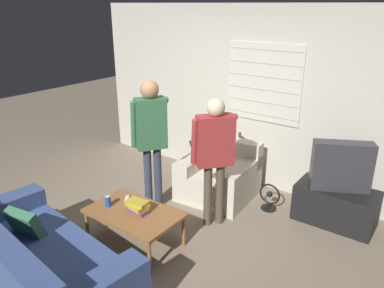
{
  "coord_description": "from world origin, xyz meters",
  "views": [
    {
      "loc": [
        2.54,
        -2.67,
        2.54
      ],
      "look_at": [
        0.12,
        0.63,
        1.0
      ],
      "focal_mm": 35.0,
      "sensor_mm": 36.0,
      "label": 1
    }
  ],
  "objects_px": {
    "armchair_beige": "(220,176)",
    "coffee_table": "(134,214)",
    "tv": "(341,166)",
    "soda_can": "(108,201)",
    "person_left_standing": "(151,130)",
    "book_stack": "(138,206)",
    "couch_blue": "(36,265)",
    "floor_fan": "(269,198)",
    "person_right_standing": "(215,147)",
    "spare_remote": "(127,199)"
  },
  "relations": [
    {
      "from": "floor_fan",
      "to": "coffee_table",
      "type": "bearing_deg",
      "value": -119.63
    },
    {
      "from": "person_right_standing",
      "to": "book_stack",
      "type": "distance_m",
      "value": 1.08
    },
    {
      "from": "armchair_beige",
      "to": "soda_can",
      "type": "height_order",
      "value": "armchair_beige"
    },
    {
      "from": "soda_can",
      "to": "person_right_standing",
      "type": "bearing_deg",
      "value": 50.37
    },
    {
      "from": "couch_blue",
      "to": "floor_fan",
      "type": "xyz_separation_m",
      "value": [
        1.07,
        2.66,
        -0.14
      ]
    },
    {
      "from": "coffee_table",
      "to": "person_left_standing",
      "type": "xyz_separation_m",
      "value": [
        -0.37,
        0.73,
        0.71
      ]
    },
    {
      "from": "couch_blue",
      "to": "coffee_table",
      "type": "distance_m",
      "value": 1.1
    },
    {
      "from": "book_stack",
      "to": "coffee_table",
      "type": "bearing_deg",
      "value": -154.5
    },
    {
      "from": "tv",
      "to": "person_right_standing",
      "type": "bearing_deg",
      "value": 9.26
    },
    {
      "from": "person_left_standing",
      "to": "soda_can",
      "type": "xyz_separation_m",
      "value": [
        0.06,
        -0.81,
        -0.61
      ]
    },
    {
      "from": "person_left_standing",
      "to": "soda_can",
      "type": "bearing_deg",
      "value": -142.51
    },
    {
      "from": "armchair_beige",
      "to": "coffee_table",
      "type": "relative_size",
      "value": 0.96
    },
    {
      "from": "person_right_standing",
      "to": "spare_remote",
      "type": "xyz_separation_m",
      "value": [
        -0.73,
        -0.73,
        -0.58
      ]
    },
    {
      "from": "soda_can",
      "to": "floor_fan",
      "type": "bearing_deg",
      "value": 53.93
    },
    {
      "from": "person_left_standing",
      "to": "book_stack",
      "type": "bearing_deg",
      "value": -115.92
    },
    {
      "from": "tv",
      "to": "person_right_standing",
      "type": "distance_m",
      "value": 1.51
    },
    {
      "from": "spare_remote",
      "to": "coffee_table",
      "type": "bearing_deg",
      "value": -67.15
    },
    {
      "from": "tv",
      "to": "couch_blue",
      "type": "bearing_deg",
      "value": 29.54
    },
    {
      "from": "couch_blue",
      "to": "book_stack",
      "type": "distance_m",
      "value": 1.14
    },
    {
      "from": "coffee_table",
      "to": "person_left_standing",
      "type": "bearing_deg",
      "value": 117.0
    },
    {
      "from": "book_stack",
      "to": "tv",
      "type": "bearing_deg",
      "value": 46.85
    },
    {
      "from": "armchair_beige",
      "to": "floor_fan",
      "type": "relative_size",
      "value": 2.73
    },
    {
      "from": "tv",
      "to": "soda_can",
      "type": "xyz_separation_m",
      "value": [
        -1.99,
        -1.85,
        -0.29
      ]
    },
    {
      "from": "spare_remote",
      "to": "person_right_standing",
      "type": "bearing_deg",
      "value": 7.25
    },
    {
      "from": "armchair_beige",
      "to": "book_stack",
      "type": "xyz_separation_m",
      "value": [
        -0.11,
        -1.5,
        0.18
      ]
    },
    {
      "from": "tv",
      "to": "floor_fan",
      "type": "distance_m",
      "value": 1.0
    },
    {
      "from": "floor_fan",
      "to": "soda_can",
      "type": "bearing_deg",
      "value": -126.07
    },
    {
      "from": "book_stack",
      "to": "couch_blue",
      "type": "bearing_deg",
      "value": -101.58
    },
    {
      "from": "tv",
      "to": "book_stack",
      "type": "height_order",
      "value": "tv"
    },
    {
      "from": "tv",
      "to": "person_left_standing",
      "type": "xyz_separation_m",
      "value": [
        -2.05,
        -1.03,
        0.32
      ]
    },
    {
      "from": "person_left_standing",
      "to": "person_right_standing",
      "type": "height_order",
      "value": "person_left_standing"
    },
    {
      "from": "coffee_table",
      "to": "floor_fan",
      "type": "xyz_separation_m",
      "value": [
        0.89,
        1.57,
        -0.2
      ]
    },
    {
      "from": "armchair_beige",
      "to": "person_right_standing",
      "type": "relative_size",
      "value": 0.63
    },
    {
      "from": "couch_blue",
      "to": "person_left_standing",
      "type": "relative_size",
      "value": 1.25
    },
    {
      "from": "soda_can",
      "to": "spare_remote",
      "type": "distance_m",
      "value": 0.24
    },
    {
      "from": "person_left_standing",
      "to": "spare_remote",
      "type": "distance_m",
      "value": 0.89
    },
    {
      "from": "person_right_standing",
      "to": "book_stack",
      "type": "xyz_separation_m",
      "value": [
        -0.43,
        -0.85,
        -0.52
      ]
    },
    {
      "from": "spare_remote",
      "to": "couch_blue",
      "type": "bearing_deg",
      "value": -124.27
    },
    {
      "from": "armchair_beige",
      "to": "spare_remote",
      "type": "xyz_separation_m",
      "value": [
        -0.41,
        -1.38,
        0.12
      ]
    },
    {
      "from": "armchair_beige",
      "to": "soda_can",
      "type": "distance_m",
      "value": 1.69
    },
    {
      "from": "person_left_standing",
      "to": "person_right_standing",
      "type": "relative_size",
      "value": 1.08
    },
    {
      "from": "tv",
      "to": "spare_remote",
      "type": "distance_m",
      "value": 2.54
    },
    {
      "from": "coffee_table",
      "to": "person_left_standing",
      "type": "height_order",
      "value": "person_left_standing"
    },
    {
      "from": "coffee_table",
      "to": "spare_remote",
      "type": "xyz_separation_m",
      "value": [
        -0.25,
        0.14,
        0.05
      ]
    },
    {
      "from": "spare_remote",
      "to": "floor_fan",
      "type": "height_order",
      "value": "spare_remote"
    },
    {
      "from": "soda_can",
      "to": "floor_fan",
      "type": "relative_size",
      "value": 0.35
    },
    {
      "from": "armchair_beige",
      "to": "book_stack",
      "type": "height_order",
      "value": "armchair_beige"
    },
    {
      "from": "armchair_beige",
      "to": "coffee_table",
      "type": "bearing_deg",
      "value": 79.9
    },
    {
      "from": "person_right_standing",
      "to": "spare_remote",
      "type": "height_order",
      "value": "person_right_standing"
    },
    {
      "from": "book_stack",
      "to": "floor_fan",
      "type": "relative_size",
      "value": 0.71
    }
  ]
}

